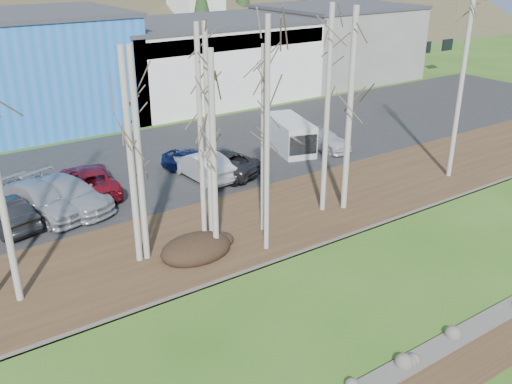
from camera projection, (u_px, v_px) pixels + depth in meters
dirt_strip at (453, 371)px, 18.16m from camera, size 80.00×1.80×0.03m
near_bank_rocks at (428, 355)px, 18.93m from camera, size 80.00×0.80×0.50m
river at (344, 298)px, 22.03m from camera, size 80.00×8.00×0.90m
far_bank_rocks at (280, 255)px, 25.14m from camera, size 80.00×0.80×0.46m
far_bank at (241, 227)px, 27.53m from camera, size 80.00×7.00×0.15m
parking_lot at (148, 165)px, 35.49m from camera, size 80.00×14.00×0.14m
building_white at (203, 59)px, 51.05m from camera, size 18.36×12.24×6.80m
building_grey at (336, 41)px, 59.34m from camera, size 14.28×12.24×7.30m
dirt_mound at (196, 248)px, 24.76m from camera, size 3.26×2.30×0.64m
birch_2 at (131, 161)px, 22.69m from camera, size 0.27×0.27×9.04m
birch_3 at (201, 142)px, 23.74m from camera, size 0.22×0.22×9.72m
birch_4 at (214, 158)px, 23.34m from camera, size 0.26×0.26×8.82m
birch_5 at (263, 143)px, 25.44m from camera, size 0.20×0.20×8.65m
birch_6 at (267, 141)px, 23.46m from camera, size 0.22×0.22×10.03m
birch_7 at (349, 113)px, 27.52m from camera, size 0.29×0.29×9.97m
birch_8 at (327, 113)px, 27.25m from camera, size 0.25×0.25×10.12m
birch_9 at (463, 73)px, 31.24m from camera, size 0.26×0.26×12.12m
birch_10 at (139, 159)px, 22.87m from camera, size 0.27×0.27×9.04m
birch_11 at (208, 141)px, 23.93m from camera, size 0.22×0.22×9.72m
car_1 at (3, 213)px, 27.04m from camera, size 2.56×4.79×1.50m
car_2 at (89, 180)px, 30.94m from camera, size 3.08×5.61×1.49m
car_3 at (41, 200)px, 28.31m from camera, size 4.03×5.93×1.59m
car_4 at (194, 161)px, 33.85m from camera, size 3.27×4.33×1.37m
car_5 at (202, 165)px, 32.94m from camera, size 2.00×4.91×1.58m
car_6 at (217, 163)px, 33.53m from camera, size 4.32×5.83×1.47m
car_7 at (321, 139)px, 38.02m from camera, size 2.55×4.74×1.31m
car_8 at (197, 161)px, 33.96m from camera, size 3.27×4.33×1.37m
car_9 at (68, 194)px, 29.02m from camera, size 4.03×5.93×1.59m
van_white at (291, 135)px, 37.47m from camera, size 3.20×5.09×2.07m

